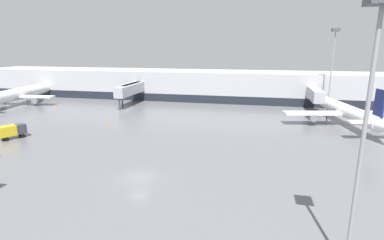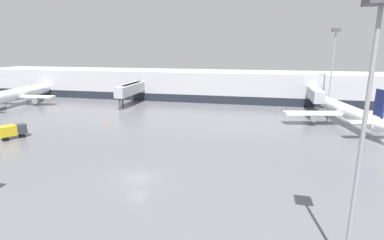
% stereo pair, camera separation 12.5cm
% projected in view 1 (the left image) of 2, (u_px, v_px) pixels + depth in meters
% --- Properties ---
extents(ground_plane, '(320.00, 320.00, 0.00)m').
position_uv_depth(ground_plane, '(138.00, 178.00, 38.47)').
color(ground_plane, slate).
extents(terminal_building, '(160.00, 31.57, 9.00)m').
position_uv_depth(terminal_building, '(212.00, 85.00, 96.03)').
color(terminal_building, '#B2B2B7').
rests_on(terminal_building, ground_plane).
extents(parked_jet_0, '(26.47, 32.63, 9.19)m').
position_uv_depth(parked_jet_0, '(346.00, 111.00, 64.23)').
color(parked_jet_0, white).
rests_on(parked_jet_0, ground_plane).
extents(parked_jet_2, '(22.11, 37.79, 8.70)m').
position_uv_depth(parked_jet_2, '(17.00, 94.00, 86.76)').
color(parked_jet_2, white).
rests_on(parked_jet_2, ground_plane).
extents(service_truck_0, '(3.65, 4.74, 2.54)m').
position_uv_depth(service_truck_0, '(12.00, 130.00, 54.64)').
color(service_truck_0, gold).
rests_on(service_truck_0, ground_plane).
extents(traffic_cone_1, '(0.47, 0.47, 0.61)m').
position_uv_depth(traffic_cone_1, '(55.00, 106.00, 84.42)').
color(traffic_cone_1, orange).
rests_on(traffic_cone_1, ground_plane).
extents(traffic_cone_3, '(0.51, 0.51, 0.59)m').
position_uv_depth(traffic_cone_3, '(107.00, 124.00, 64.74)').
color(traffic_cone_3, orange).
rests_on(traffic_cone_3, ground_plane).
extents(apron_light_mast_1, '(1.80, 1.80, 20.94)m').
position_uv_depth(apron_light_mast_1, '(334.00, 48.00, 74.82)').
color(apron_light_mast_1, gray).
rests_on(apron_light_mast_1, ground_plane).
extents(apron_light_mast_4, '(1.80, 1.80, 19.66)m').
position_uv_depth(apron_light_mast_4, '(374.00, 63.00, 19.01)').
color(apron_light_mast_4, gray).
rests_on(apron_light_mast_4, ground_plane).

